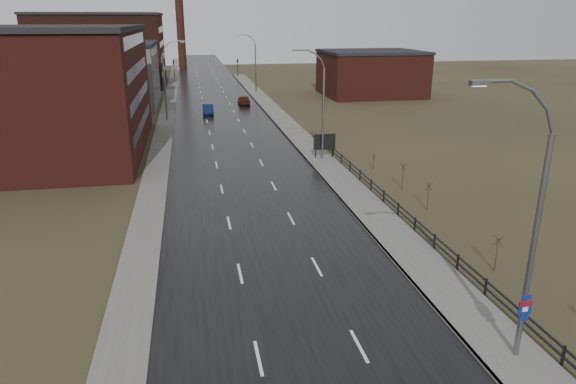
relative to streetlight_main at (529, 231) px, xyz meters
name	(u,v)px	position (x,y,z in m)	size (l,w,h in m)	color
road	(223,121)	(-8.47, 58.00, -6.03)	(14.00, 300.00, 0.06)	black
sidewalk_right	(323,162)	(0.13, 33.00, -5.97)	(3.20, 180.00, 0.18)	#595651
curb_right	(308,162)	(-1.39, 33.00, -5.97)	(0.16, 180.00, 0.18)	slate
sidewalk_left	(165,123)	(-16.67, 58.00, -6.00)	(2.40, 260.00, 0.12)	#595651
warehouse_near	(34,91)	(-29.46, 43.00, 0.70)	(22.44, 28.56, 13.50)	#471914
warehouse_mid	(108,75)	(-26.46, 76.00, -0.80)	(16.32, 20.40, 10.50)	slate
warehouse_far	(102,50)	(-31.47, 106.00, 1.70)	(26.52, 24.48, 15.50)	#331611
building_right	(371,73)	(21.83, 80.00, -1.80)	(18.36, 16.32, 8.50)	#471914
smokestack	(180,15)	(-14.47, 148.00, 9.44)	(2.70, 2.70, 30.70)	#331611
streetlight_main	(529,231)	(0.00, 0.00, 0.00)	(3.91, 0.29, 12.11)	slate
streetlight_right_mid	(320,105)	(0.03, 34.00, -0.22)	(3.36, 0.28, 11.35)	slate
streetlight_left	(166,80)	(-16.17, 60.00, -0.22)	(3.36, 0.28, 11.35)	slate
streetlight_right_far	(254,63)	(0.03, 88.00, -0.22)	(3.36, 0.28, 11.35)	slate
guardrail	(402,211)	(1.83, 16.32, -5.35)	(0.10, 53.05, 1.10)	black
shrub_c	(497,252)	(4.05, 7.65, -4.85)	(0.54, 0.57, 2.27)	#382D23
shrub_d	(428,195)	(4.64, 17.96, -4.84)	(0.54, 0.57, 2.29)	#382D23
shrub_e	(403,176)	(4.70, 23.07, -4.80)	(0.56, 0.59, 2.38)	#382D23
shrub_f	(374,161)	(4.48, 29.77, -5.24)	(0.38, 0.39, 1.55)	#382D23
billboard	(324,142)	(0.63, 34.34, -4.24)	(2.37, 0.17, 2.73)	black
traffic_light_left	(173,60)	(-16.47, 118.00, -1.46)	(0.58, 2.73, 5.30)	black
traffic_light_right	(237,59)	(-0.47, 118.00, -1.46)	(0.58, 2.73, 5.30)	black
car_near	(208,110)	(-10.33, 63.76, -5.29)	(1.64, 4.69, 1.55)	#0A1636
car_far	(244,100)	(-3.81, 72.39, -5.23)	(1.95, 4.85, 1.65)	#4A160C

